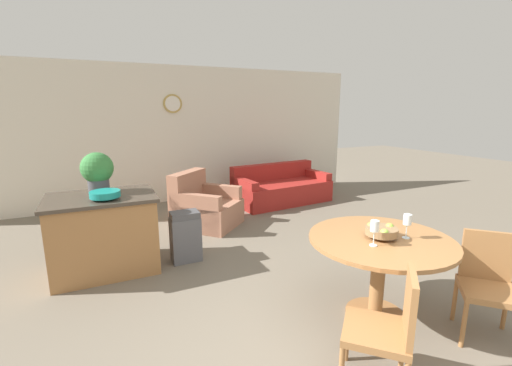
{
  "coord_description": "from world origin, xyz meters",
  "views": [
    {
      "loc": [
        -1.49,
        -1.31,
        1.87
      ],
      "look_at": [
        0.26,
        2.45,
        0.97
      ],
      "focal_mm": 24.0,
      "sensor_mm": 36.0,
      "label": 1
    }
  ],
  "objects_px": {
    "fruit_bowl": "(381,231)",
    "teal_bowl": "(105,194)",
    "trash_bin": "(185,237)",
    "dining_chair_near_right": "(488,280)",
    "dining_table": "(379,256)",
    "kitchen_island": "(104,233)",
    "wine_glass_left": "(375,227)",
    "potted_plant": "(97,171)",
    "couch": "(281,189)",
    "armchair": "(205,208)",
    "wine_glass_right": "(407,221)",
    "dining_chair_near_left": "(388,325)"
  },
  "relations": [
    {
      "from": "wine_glass_left",
      "to": "couch",
      "type": "relative_size",
      "value": 0.11
    },
    {
      "from": "potted_plant",
      "to": "armchair",
      "type": "xyz_separation_m",
      "value": [
        1.52,
        0.85,
        -0.87
      ]
    },
    {
      "from": "teal_bowl",
      "to": "couch",
      "type": "height_order",
      "value": "teal_bowl"
    },
    {
      "from": "trash_bin",
      "to": "couch",
      "type": "relative_size",
      "value": 0.32
    },
    {
      "from": "wine_glass_right",
      "to": "armchair",
      "type": "relative_size",
      "value": 0.17
    },
    {
      "from": "fruit_bowl",
      "to": "couch",
      "type": "xyz_separation_m",
      "value": [
        1.14,
        3.84,
        -0.56
      ]
    },
    {
      "from": "potted_plant",
      "to": "armchair",
      "type": "relative_size",
      "value": 0.38
    },
    {
      "from": "dining_chair_near_right",
      "to": "teal_bowl",
      "type": "distance_m",
      "value": 3.74
    },
    {
      "from": "trash_bin",
      "to": "dining_table",
      "type": "bearing_deg",
      "value": -56.23
    },
    {
      "from": "couch",
      "to": "armchair",
      "type": "distance_m",
      "value": 1.97
    },
    {
      "from": "armchair",
      "to": "dining_table",
      "type": "bearing_deg",
      "value": -120.92
    },
    {
      "from": "fruit_bowl",
      "to": "dining_chair_near_right",
      "type": "bearing_deg",
      "value": -40.38
    },
    {
      "from": "couch",
      "to": "fruit_bowl",
      "type": "bearing_deg",
      "value": -112.53
    },
    {
      "from": "dining_chair_near_right",
      "to": "couch",
      "type": "height_order",
      "value": "dining_chair_near_right"
    },
    {
      "from": "fruit_bowl",
      "to": "trash_bin",
      "type": "distance_m",
      "value": 2.36
    },
    {
      "from": "wine_glass_right",
      "to": "teal_bowl",
      "type": "bearing_deg",
      "value": 139.81
    },
    {
      "from": "dining_chair_near_right",
      "to": "armchair",
      "type": "height_order",
      "value": "armchair"
    },
    {
      "from": "fruit_bowl",
      "to": "trash_bin",
      "type": "relative_size",
      "value": 0.44
    },
    {
      "from": "teal_bowl",
      "to": "armchair",
      "type": "bearing_deg",
      "value": 39.86
    },
    {
      "from": "wine_glass_left",
      "to": "armchair",
      "type": "bearing_deg",
      "value": 98.83
    },
    {
      "from": "dining_table",
      "to": "teal_bowl",
      "type": "xyz_separation_m",
      "value": [
        -2.15,
        1.88,
        0.37
      ]
    },
    {
      "from": "potted_plant",
      "to": "armchair",
      "type": "bearing_deg",
      "value": 29.28
    },
    {
      "from": "fruit_bowl",
      "to": "potted_plant",
      "type": "xyz_separation_m",
      "value": [
        -2.2,
        2.25,
        0.33
      ]
    },
    {
      "from": "kitchen_island",
      "to": "couch",
      "type": "height_order",
      "value": "kitchen_island"
    },
    {
      "from": "fruit_bowl",
      "to": "teal_bowl",
      "type": "xyz_separation_m",
      "value": [
        -2.15,
        1.88,
        0.13
      ]
    },
    {
      "from": "wine_glass_left",
      "to": "potted_plant",
      "type": "height_order",
      "value": "potted_plant"
    },
    {
      "from": "kitchen_island",
      "to": "teal_bowl",
      "type": "distance_m",
      "value": 0.54
    },
    {
      "from": "dining_chair_near_right",
      "to": "potted_plant",
      "type": "distance_m",
      "value": 4.06
    },
    {
      "from": "dining_table",
      "to": "couch",
      "type": "height_order",
      "value": "dining_table"
    },
    {
      "from": "wine_glass_left",
      "to": "wine_glass_right",
      "type": "height_order",
      "value": "same"
    },
    {
      "from": "dining_table",
      "to": "trash_bin",
      "type": "distance_m",
      "value": 2.32
    },
    {
      "from": "kitchen_island",
      "to": "armchair",
      "type": "relative_size",
      "value": 0.94
    },
    {
      "from": "wine_glass_left",
      "to": "kitchen_island",
      "type": "xyz_separation_m",
      "value": [
        -2.01,
        2.16,
        -0.47
      ]
    },
    {
      "from": "dining_chair_near_right",
      "to": "trash_bin",
      "type": "relative_size",
      "value": 1.37
    },
    {
      "from": "wine_glass_right",
      "to": "kitchen_island",
      "type": "xyz_separation_m",
      "value": [
        -2.38,
        2.15,
        -0.47
      ]
    },
    {
      "from": "couch",
      "to": "armchair",
      "type": "height_order",
      "value": "armchair"
    },
    {
      "from": "trash_bin",
      "to": "dining_chair_near_right",
      "type": "bearing_deg",
      "value": -51.93
    },
    {
      "from": "wine_glass_left",
      "to": "wine_glass_right",
      "type": "bearing_deg",
      "value": 1.19
    },
    {
      "from": "wine_glass_left",
      "to": "trash_bin",
      "type": "relative_size",
      "value": 0.34
    },
    {
      "from": "fruit_bowl",
      "to": "wine_glass_left",
      "type": "bearing_deg",
      "value": -150.86
    },
    {
      "from": "wine_glass_right",
      "to": "trash_bin",
      "type": "xyz_separation_m",
      "value": [
        -1.47,
        2.01,
        -0.61
      ]
    },
    {
      "from": "dining_chair_near_right",
      "to": "wine_glass_right",
      "type": "relative_size",
      "value": 4.02
    },
    {
      "from": "dining_chair_near_right",
      "to": "trash_bin",
      "type": "xyz_separation_m",
      "value": [
        -1.94,
        2.47,
        -0.17
      ]
    },
    {
      "from": "teal_bowl",
      "to": "potted_plant",
      "type": "xyz_separation_m",
      "value": [
        -0.06,
        0.37,
        0.21
      ]
    },
    {
      "from": "dining_chair_near_left",
      "to": "teal_bowl",
      "type": "height_order",
      "value": "teal_bowl"
    },
    {
      "from": "dining_table",
      "to": "fruit_bowl",
      "type": "distance_m",
      "value": 0.24
    },
    {
      "from": "wine_glass_right",
      "to": "couch",
      "type": "bearing_deg",
      "value": 76.42
    },
    {
      "from": "fruit_bowl",
      "to": "trash_bin",
      "type": "bearing_deg",
      "value": 123.8
    },
    {
      "from": "dining_table",
      "to": "kitchen_island",
      "type": "height_order",
      "value": "kitchen_island"
    },
    {
      "from": "teal_bowl",
      "to": "armchair",
      "type": "xyz_separation_m",
      "value": [
        1.46,
        1.22,
        -0.66
      ]
    }
  ]
}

